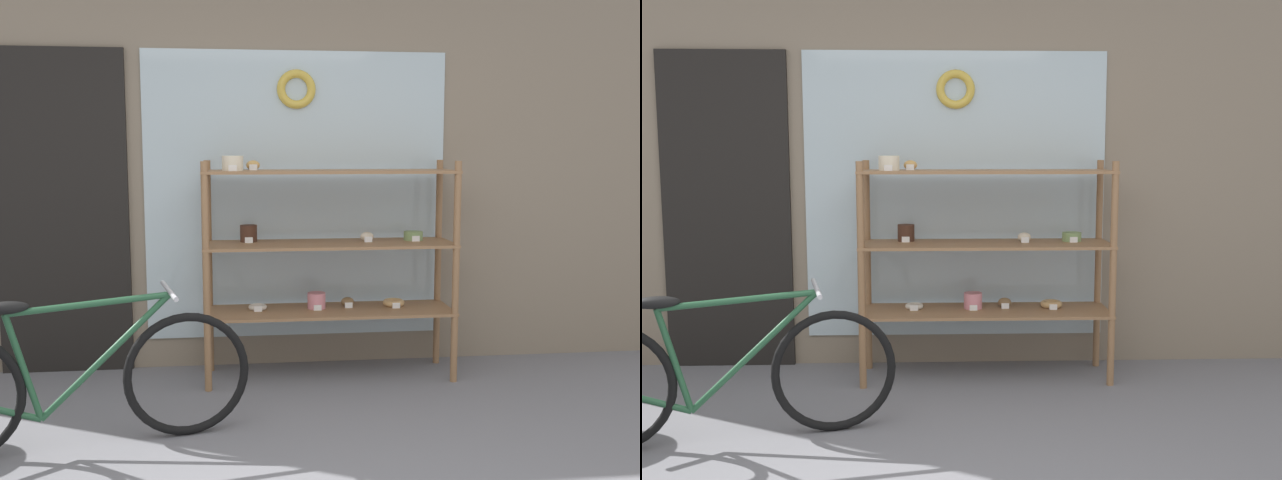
% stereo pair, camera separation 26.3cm
% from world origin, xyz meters
% --- Properties ---
extents(storefront_facade, '(6.10, 0.13, 3.26)m').
position_xyz_m(storefront_facade, '(-0.03, 2.60, 1.60)').
color(storefront_facade, gray).
rests_on(storefront_facade, ground_plane).
extents(display_case, '(1.58, 0.45, 1.42)m').
position_xyz_m(display_case, '(0.36, 2.25, 0.83)').
color(display_case, '#8E6642').
rests_on(display_case, ground_plane).
extents(bicycle, '(1.68, 0.56, 0.77)m').
position_xyz_m(bicycle, '(-0.99, 1.25, 0.35)').
color(bicycle, black).
rests_on(bicycle, ground_plane).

